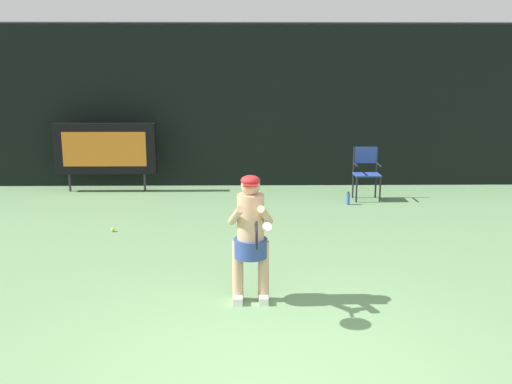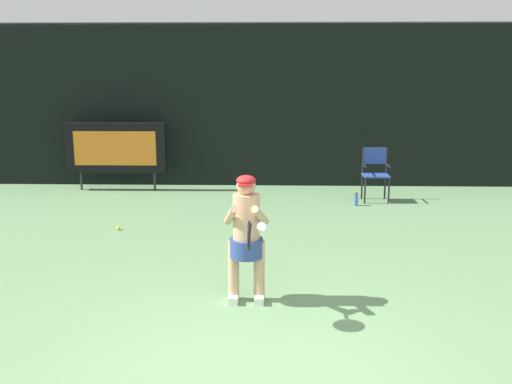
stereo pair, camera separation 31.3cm
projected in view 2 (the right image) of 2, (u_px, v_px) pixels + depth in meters
backdrop_screen at (268, 107)px, 12.93m from camera, size 18.00×0.12×3.66m
scoreboard at (116, 148)px, 12.58m from camera, size 2.20×0.21×1.50m
umpire_chair at (375, 171)px, 11.67m from camera, size 0.52×0.44×1.08m
water_bottle at (356, 200)px, 11.33m from camera, size 0.07×0.07×0.27m
tennis_player at (246, 233)px, 6.59m from camera, size 0.53×0.61×1.51m
tennis_racket at (249, 235)px, 5.94m from camera, size 0.03×0.60×0.31m
tennis_ball_loose at (118, 228)px, 9.67m from camera, size 0.07×0.07×0.07m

